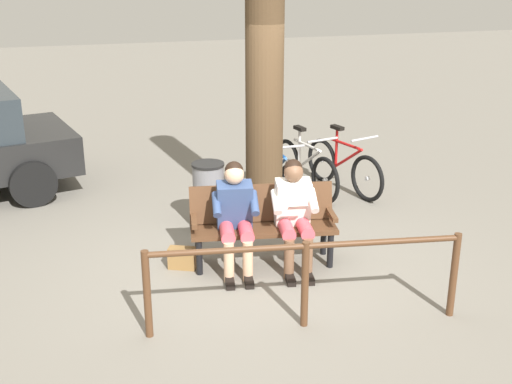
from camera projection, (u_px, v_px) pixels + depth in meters
The scene contains 11 objects.
ground_plane at pixel (254, 268), 7.28m from camera, with size 40.00×40.00×0.00m, color slate.
bench at pixel (263, 219), 7.29m from camera, with size 1.66×0.73×0.87m.
person_reading at pixel (294, 210), 7.11m from camera, with size 0.53×0.81×1.20m.
person_companion at pixel (235, 213), 7.04m from camera, with size 0.53×0.81×1.20m.
handbag at pixel (182, 258), 7.24m from camera, with size 0.30×0.14×0.24m, color olive.
tree_trunk at pixel (265, 63), 7.95m from camera, with size 0.47×0.47×4.06m, color #4C3823.
litter_bin at pixel (209, 196), 8.19m from camera, with size 0.41×0.41×0.86m.
bicycle_silver at pixel (344, 167), 9.54m from camera, with size 0.62×1.63×0.94m.
bicycle_orange at pixel (306, 168), 9.49m from camera, with size 0.53×1.66×0.94m.
bicycle_green at pixel (277, 175), 9.20m from camera, with size 0.48×1.68×0.94m.
railing_fence at pixel (305, 269), 5.96m from camera, with size 2.89×0.50×0.85m.
Camera 1 is at (1.80, 6.31, 3.27)m, focal length 46.18 mm.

